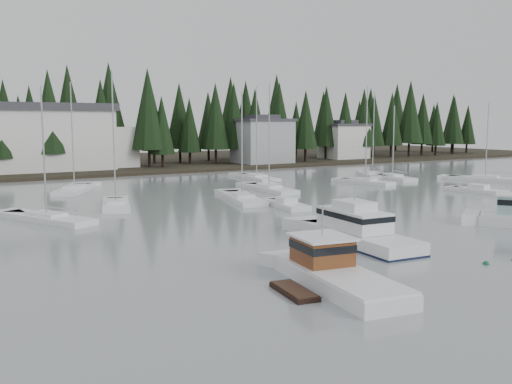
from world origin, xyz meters
TOP-DOWN VIEW (x-y plane):
  - ground at (0.00, 0.00)m, footprint 260.00×260.00m
  - far_shore_land at (0.00, 97.00)m, footprint 240.00×54.00m
  - conifer_treeline at (0.00, 86.00)m, footprint 200.00×22.00m
  - house_east_a at (36.00, 78.00)m, footprint 10.60×8.48m
  - house_east_b at (58.00, 80.00)m, footprint 9.54×7.42m
  - harbor_inn at (-2.96, 82.34)m, footprint 29.50×11.50m
  - lobster_boat_brown at (-4.03, 6.85)m, footprint 5.67×9.68m
  - cabin_cruiser_center at (4.02, 14.21)m, footprint 4.23×10.90m
  - sailboat_0 at (8.04, 37.31)m, footprint 5.39×11.08m
  - sailboat_1 at (-12.73, 34.79)m, footprint 6.72×10.29m
  - sailboat_2 at (-5.25, 39.37)m, footprint 4.75×8.54m
  - sailboat_4 at (15.17, 43.04)m, footprint 3.14×10.31m
  - sailboat_5 at (48.26, 36.95)m, footprint 6.79×10.52m
  - sailboat_8 at (21.06, 55.66)m, footprint 4.12×10.57m
  - sailboat_9 at (30.61, 42.72)m, footprint 4.06×8.52m
  - sailboat_10 at (-5.48, 54.85)m, footprint 7.31×10.16m
  - sailboat_11 at (38.57, 49.93)m, footprint 6.35×8.54m
  - sailboat_12 at (38.53, 45.61)m, footprint 4.39×9.68m
  - runabout_1 at (9.31, 30.69)m, footprint 3.09×6.80m
  - runabout_2 at (35.36, 28.19)m, footprint 3.29×6.87m
  - mooring_buoy_green at (6.64, 5.62)m, footprint 0.41×0.41m

SIDE VIEW (x-z plane):
  - ground at x=0.00m, z-range 0.00..0.00m
  - far_shore_land at x=0.00m, z-range -0.50..0.50m
  - conifer_treeline at x=0.00m, z-range -10.00..10.00m
  - mooring_buoy_green at x=6.64m, z-range -0.20..0.20m
  - sailboat_5 at x=48.26m, z-range -5.76..5.87m
  - sailboat_0 at x=8.04m, z-range -6.01..6.13m
  - sailboat_12 at x=38.53m, z-range -5.59..5.71m
  - sailboat_1 at x=-12.73m, z-range -5.91..6.03m
  - sailboat_10 at x=-5.48m, z-range -6.80..6.93m
  - sailboat_8 at x=21.06m, z-range -6.98..7.12m
  - sailboat_4 at x=15.17m, z-range -6.74..6.88m
  - sailboat_11 at x=38.57m, z-range -6.70..6.86m
  - sailboat_9 at x=30.61m, z-range -6.79..6.97m
  - sailboat_2 at x=-5.25m, z-range -6.89..7.07m
  - runabout_1 at x=9.31m, z-range -0.58..0.84m
  - runabout_2 at x=35.36m, z-range -0.58..0.84m
  - lobster_boat_brown at x=-4.03m, z-range -1.78..2.83m
  - cabin_cruiser_center at x=4.02m, z-range -1.60..2.98m
  - house_east_b at x=58.00m, z-range 0.28..8.53m
  - house_east_a at x=36.00m, z-range 0.28..9.53m
  - harbor_inn at x=-2.96m, z-range 0.33..11.23m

